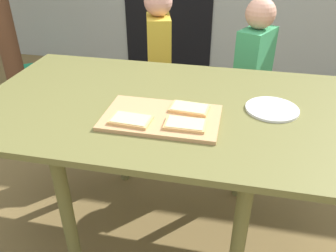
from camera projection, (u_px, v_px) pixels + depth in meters
ground_plane at (167, 227)px, 1.80m from camera, size 16.00×16.00×0.00m
dining_table at (167, 120)px, 1.47m from camera, size 1.58×0.91×0.73m
cutting_board at (161, 118)px, 1.31m from camera, size 0.44×0.27×0.02m
pizza_slice_near_left at (131, 120)px, 1.27m from camera, size 0.15×0.10×0.01m
pizza_slice_far_right at (189, 108)px, 1.34m from camera, size 0.15×0.10×0.01m
pizza_slice_near_right at (185, 124)px, 1.24m from camera, size 0.15×0.09×0.01m
plate_white_right at (272, 109)px, 1.37m from camera, size 0.21×0.21×0.01m
child_left at (159, 61)px, 2.19m from camera, size 0.20×0.27×1.05m
child_right at (252, 76)px, 2.05m from camera, size 0.23×0.28×1.03m
garden_hose_coil at (31, 71)px, 3.59m from camera, size 0.39×0.39×0.04m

